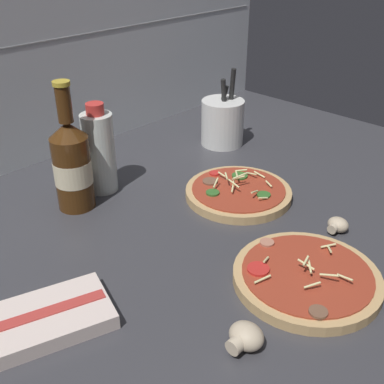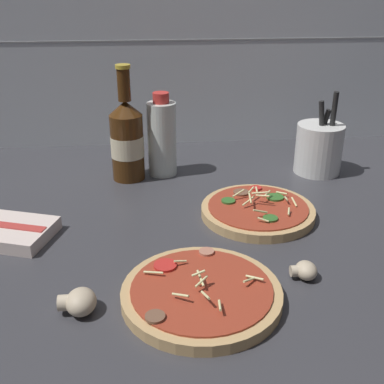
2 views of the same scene
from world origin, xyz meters
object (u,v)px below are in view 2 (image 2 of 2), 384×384
object	(u,v)px
mushroom_left	(308,270)
mushroom_right	(83,302)
pizza_far	(260,210)
oil_bottle	(164,138)
utensil_crock	(321,148)
dish_towel	(7,231)
beer_bottle	(129,139)
pizza_near	(204,293)

from	to	relation	value
mushroom_left	mushroom_right	size ratio (longest dim) A/B	0.78
mushroom_left	mushroom_right	bearing A→B (deg)	-171.53
pizza_far	mushroom_left	size ratio (longest dim) A/B	5.33
pizza_far	oil_bottle	size ratio (longest dim) A/B	1.15
mushroom_right	utensil_crock	size ratio (longest dim) A/B	0.27
pizza_far	mushroom_left	bearing A→B (deg)	-83.07
utensil_crock	dish_towel	distance (cm)	70.73
mushroom_left	utensil_crock	bearing A→B (deg)	68.93
beer_bottle	oil_bottle	world-z (taller)	beer_bottle
beer_bottle	mushroom_right	xyz separation A→B (cm)	(-5.80, -47.83, -7.64)
pizza_near	utensil_crock	bearing A→B (deg)	54.44
pizza_far	beer_bottle	xyz separation A→B (cm)	(-25.49, 21.06, 8.36)
pizza_near	beer_bottle	world-z (taller)	beer_bottle
dish_towel	pizza_near	bearing A→B (deg)	-32.76
beer_bottle	pizza_near	bearing A→B (deg)	-76.14
pizza_far	mushroom_right	bearing A→B (deg)	-139.45
oil_bottle	utensil_crock	xyz separation A→B (cm)	(36.53, -2.47, -2.87)
beer_bottle	mushroom_right	bearing A→B (deg)	-96.91
mushroom_right	utensil_crock	world-z (taller)	utensil_crock
pizza_near	oil_bottle	size ratio (longest dim) A/B	1.22
pizza_far	dish_towel	size ratio (longest dim) A/B	1.13
dish_towel	beer_bottle	bearing A→B (deg)	49.25
pizza_near	oil_bottle	bearing A→B (deg)	94.26
oil_bottle	dish_towel	size ratio (longest dim) A/B	0.99
pizza_near	dish_towel	size ratio (longest dim) A/B	1.20
mushroom_right	dish_towel	xyz separation A→B (cm)	(-15.92, 22.63, -0.55)
pizza_far	utensil_crock	bearing A→B (deg)	47.35
pizza_far	beer_bottle	size ratio (longest dim) A/B	0.86
pizza_near	beer_bottle	distance (cm)	48.68
oil_bottle	mushroom_right	world-z (taller)	oil_bottle
pizza_near	mushroom_left	world-z (taller)	pizza_near
pizza_near	beer_bottle	bearing A→B (deg)	103.86
pizza_near	dish_towel	world-z (taller)	pizza_near
oil_bottle	utensil_crock	world-z (taller)	utensil_crock
beer_bottle	mushroom_left	distance (cm)	51.82
pizza_near	beer_bottle	xyz separation A→B (cm)	(-11.49, 46.56, 8.36)
pizza_far	oil_bottle	world-z (taller)	oil_bottle
beer_bottle	mushroom_right	world-z (taller)	beer_bottle
pizza_near	mushroom_right	bearing A→B (deg)	-175.82
dish_towel	utensil_crock	bearing A→B (deg)	20.46
pizza_near	oil_bottle	distance (cm)	49.26
oil_bottle	mushroom_left	size ratio (longest dim) A/B	4.65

